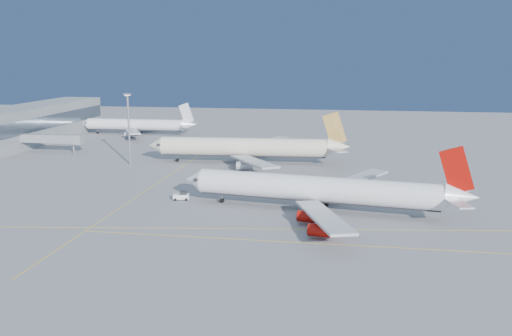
% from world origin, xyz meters
% --- Properties ---
extents(ground, '(500.00, 500.00, 0.00)m').
position_xyz_m(ground, '(0.00, 0.00, 0.00)').
color(ground, slate).
rests_on(ground, ground).
extents(terminal, '(18.40, 110.00, 15.00)m').
position_xyz_m(terminal, '(-114.93, 85.00, 7.51)').
color(terminal, gray).
rests_on(terminal, ground).
extents(jet_bridge, '(23.60, 3.60, 6.90)m').
position_xyz_m(jet_bridge, '(-93.11, 72.00, 5.17)').
color(jet_bridge, gray).
rests_on(jet_bridge, ground).
extents(taxiway_lines, '(118.86, 140.00, 0.02)m').
position_xyz_m(taxiway_lines, '(-14.71, 6.34, 0.01)').
color(taxiway_lines, yellow).
rests_on(taxiway_lines, ground).
extents(airliner_virgin, '(68.05, 60.58, 16.81)m').
position_xyz_m(airliner_virgin, '(7.08, 8.97, 5.07)').
color(airliner_virgin, white).
rests_on(airliner_virgin, ground).
extents(airliner_etihad, '(67.18, 61.98, 17.53)m').
position_xyz_m(airliner_etihad, '(-19.99, 63.80, 5.34)').
color(airliner_etihad, beige).
rests_on(airliner_etihad, ground).
extents(airliner_third, '(54.11, 50.07, 14.56)m').
position_xyz_m(airliner_third, '(-80.61, 122.21, 4.41)').
color(airliner_third, white).
rests_on(airliner_third, ground).
extents(pushback_tug, '(4.17, 2.98, 2.17)m').
position_xyz_m(pushback_tug, '(-27.80, 13.70, 1.01)').
color(pushback_tug, white).
rests_on(pushback_tug, ground).
extents(light_mast, '(2.00, 2.00, 23.17)m').
position_xyz_m(light_mast, '(-57.63, 55.14, 13.68)').
color(light_mast, gray).
rests_on(light_mast, ground).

